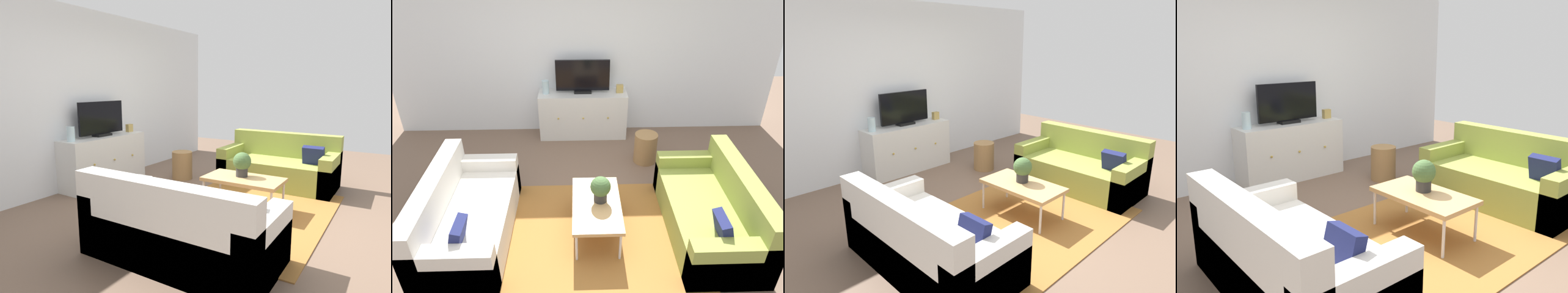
{
  "view_description": "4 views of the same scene",
  "coord_description": "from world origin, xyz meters",
  "views": [
    {
      "loc": [
        -3.76,
        -1.72,
        1.56
      ],
      "look_at": [
        0.0,
        0.59,
        0.76
      ],
      "focal_mm": 31.27,
      "sensor_mm": 36.0,
      "label": 1
    },
    {
      "loc": [
        -0.12,
        -3.21,
        3.06
      ],
      "look_at": [
        0.0,
        0.59,
        0.76
      ],
      "focal_mm": 33.11,
      "sensor_mm": 36.0,
      "label": 2
    },
    {
      "loc": [
        -3.07,
        -2.51,
        2.09
      ],
      "look_at": [
        0.0,
        0.59,
        0.76
      ],
      "focal_mm": 32.11,
      "sensor_mm": 36.0,
      "label": 3
    },
    {
      "loc": [
        -2.63,
        -2.47,
        1.77
      ],
      "look_at": [
        0.0,
        0.59,
        0.76
      ],
      "focal_mm": 36.66,
      "sensor_mm": 36.0,
      "label": 4
    }
  ],
  "objects": [
    {
      "name": "mantel_clock",
      "position": [
        0.57,
        2.27,
        0.84
      ],
      "size": [
        0.11,
        0.07,
        0.13
      ],
      "primitive_type": "cube",
      "color": "tan",
      "rests_on": "tv_console"
    },
    {
      "name": "tv_console",
      "position": [
        -0.03,
        2.27,
        0.39
      ],
      "size": [
        1.44,
        0.47,
        0.77
      ],
      "color": "silver",
      "rests_on": "ground_plane"
    },
    {
      "name": "flat_screen_tv",
      "position": [
        -0.03,
        2.29,
        1.04
      ],
      "size": [
        0.86,
        0.16,
        0.54
      ],
      "color": "black",
      "rests_on": "tv_console"
    },
    {
      "name": "coffee_table",
      "position": [
        0.08,
        -0.07,
        0.38
      ],
      "size": [
        0.54,
        0.97,
        0.42
      ],
      "color": "tan",
      "rests_on": "ground_plane"
    },
    {
      "name": "wall_back",
      "position": [
        0.0,
        2.55,
        1.35
      ],
      "size": [
        6.4,
        0.12,
        2.7
      ],
      "primitive_type": "cube",
      "color": "white",
      "rests_on": "ground_plane"
    },
    {
      "name": "wicker_basket",
      "position": [
        0.9,
        1.41,
        0.23
      ],
      "size": [
        0.34,
        0.34,
        0.46
      ],
      "primitive_type": "cylinder",
      "color": "#9E7547",
      "rests_on": "ground_plane"
    },
    {
      "name": "area_rug",
      "position": [
        0.0,
        -0.15,
        0.01
      ],
      "size": [
        2.5,
        1.9,
        0.01
      ],
      "primitive_type": "cube",
      "color": "#9E662D",
      "rests_on": "ground_plane"
    },
    {
      "name": "glass_vase",
      "position": [
        -0.63,
        2.27,
        0.88
      ],
      "size": [
        0.11,
        0.11,
        0.21
      ],
      "primitive_type": "cylinder",
      "color": "silver",
      "rests_on": "tv_console"
    },
    {
      "name": "couch_left_side",
      "position": [
        -1.44,
        -0.1,
        0.27
      ],
      "size": [
        0.88,
        1.74,
        0.8
      ],
      "color": "silver",
      "rests_on": "ground_plane"
    },
    {
      "name": "ground_plane",
      "position": [
        0.0,
        0.0,
        0.0
      ],
      "size": [
        10.0,
        10.0,
        0.0
      ],
      "primitive_type": "plane",
      "color": "brown"
    },
    {
      "name": "potted_plant",
      "position": [
        0.12,
        -0.03,
        0.59
      ],
      "size": [
        0.23,
        0.23,
        0.31
      ],
      "color": "#2D2D2D",
      "rests_on": "coffee_table"
    },
    {
      "name": "couch_right_side",
      "position": [
        1.44,
        -0.1,
        0.27
      ],
      "size": [
        0.88,
        1.74,
        0.8
      ],
      "color": "olive",
      "rests_on": "ground_plane"
    }
  ]
}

